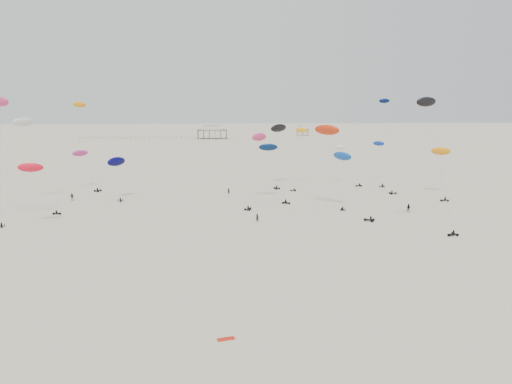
{
  "coord_description": "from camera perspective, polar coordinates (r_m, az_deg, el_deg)",
  "views": [
    {
      "loc": [
        -7.6,
        -6.09,
        23.45
      ],
      "look_at": [
        0.0,
        88.0,
        7.0
      ],
      "focal_mm": 35.0,
      "sensor_mm": 36.0,
      "label": 1
    }
  ],
  "objects": [
    {
      "name": "rig_10",
      "position": [
        113.53,
        10.42,
        2.72
      ],
      "size": [
        6.08,
        18.31,
        17.89
      ],
      "rotation": [
        0.0,
        0.0,
        1.04
      ],
      "color": "black",
      "rests_on": "ground"
    },
    {
      "name": "rig_17",
      "position": [
        132.15,
        -25.42,
        6.08
      ],
      "size": [
        6.71,
        17.45,
        22.98
      ],
      "rotation": [
        0.0,
        0.0,
        1.28
      ],
      "color": "black",
      "rests_on": "ground"
    },
    {
      "name": "rig_12",
      "position": [
        98.28,
        19.64,
        5.74
      ],
      "size": [
        7.0,
        8.85,
        25.14
      ],
      "rotation": [
        0.0,
        0.0,
        1.9
      ],
      "color": "black",
      "rests_on": "ground"
    },
    {
      "name": "pier_fence",
      "position": [
        360.94,
        -13.35,
        6.02
      ],
      "size": [
        80.2,
        0.2,
        1.5
      ],
      "color": "black",
      "rests_on": "ground"
    },
    {
      "name": "ground_plane",
      "position": [
        207.56,
        -2.49,
        3.39
      ],
      "size": [
        900.0,
        900.0,
        0.0
      ],
      "primitive_type": "plane",
      "color": "beige"
    },
    {
      "name": "rig_1",
      "position": [
        154.66,
        14.0,
        3.57
      ],
      "size": [
        5.04,
        13.92,
        15.25
      ],
      "rotation": [
        0.0,
        0.0,
        5.79
      ],
      "color": "black",
      "rests_on": "ground"
    },
    {
      "name": "spectator_1",
      "position": [
        116.12,
        17.03,
        -2.21
      ],
      "size": [
        1.23,
        1.02,
        2.17
      ],
      "primitive_type": "imported",
      "rotation": [
        0.0,
        0.0,
        5.84
      ],
      "color": "black",
      "rests_on": "ground"
    },
    {
      "name": "pavilion_main",
      "position": [
        356.62,
        -5.03,
        6.76
      ],
      "size": [
        21.0,
        13.0,
        9.8
      ],
      "color": "brown",
      "rests_on": "ground"
    },
    {
      "name": "rig_5",
      "position": [
        120.37,
        0.07,
        4.41
      ],
      "size": [
        6.87,
        15.36,
        19.01
      ],
      "rotation": [
        0.0,
        0.0,
        5.72
      ],
      "color": "black",
      "rests_on": "ground"
    },
    {
      "name": "rig_15",
      "position": [
        113.92,
        8.22,
        6.44
      ],
      "size": [
        7.27,
        6.49,
        19.52
      ],
      "rotation": [
        0.0,
        0.0,
        0.02
      ],
      "color": "black",
      "rests_on": "ground"
    },
    {
      "name": "rig_4",
      "position": [
        130.15,
        -15.62,
        2.88
      ],
      "size": [
        4.96,
        7.82,
        10.78
      ],
      "rotation": [
        0.0,
        0.0,
        3.43
      ],
      "color": "black",
      "rests_on": "ground"
    },
    {
      "name": "rig_2",
      "position": [
        145.4,
        5.02,
        5.71
      ],
      "size": [
        6.53,
        13.06,
        18.7
      ],
      "rotation": [
        0.0,
        0.0,
        1.44
      ],
      "color": "black",
      "rests_on": "ground"
    },
    {
      "name": "spectator_3",
      "position": [
        133.41,
        -3.14,
        -0.25
      ],
      "size": [
        0.76,
        0.56,
        1.98
      ],
      "primitive_type": "imported",
      "rotation": [
        0.0,
        0.0,
        3.06
      ],
      "color": "black",
      "rests_on": "ground"
    },
    {
      "name": "rig_16",
      "position": [
        149.41,
        -18.95,
        3.13
      ],
      "size": [
        10.02,
        11.52,
        13.26
      ],
      "rotation": [
        0.0,
        0.0,
        5.71
      ],
      "color": "black",
      "rests_on": "ground"
    },
    {
      "name": "rig_8",
      "position": [
        146.23,
        2.57,
        6.5
      ],
      "size": [
        6.41,
        11.52,
        18.52
      ],
      "rotation": [
        0.0,
        0.0,
        0.55
      ],
      "color": "black",
      "rests_on": "ground"
    },
    {
      "name": "rig_11",
      "position": [
        137.14,
        14.95,
        4.53
      ],
      "size": [
        5.15,
        3.32,
        25.3
      ],
      "rotation": [
        0.0,
        0.0,
        4.76
      ],
      "color": "black",
      "rests_on": "ground"
    },
    {
      "name": "rig_9",
      "position": [
        150.88,
        10.18,
        3.85
      ],
      "size": [
        7.5,
        7.32,
        12.4
      ],
      "rotation": [
        0.0,
        0.0,
        1.67
      ],
      "color": "black",
      "rests_on": "ground"
    },
    {
      "name": "spectator_2",
      "position": [
        132.49,
        -20.26,
        -0.93
      ],
      "size": [
        1.38,
        0.79,
        2.27
      ],
      "primitive_type": "imported",
      "rotation": [
        0.0,
        0.0,
        6.34
      ],
      "color": "black",
      "rests_on": "ground"
    },
    {
      "name": "spectator_0",
      "position": [
        102.04,
        0.14,
        -3.4
      ],
      "size": [
        0.87,
        0.78,
        1.99
      ],
      "primitive_type": "imported",
      "rotation": [
        0.0,
        0.0,
        2.65
      ],
      "color": "black",
      "rests_on": "ground"
    },
    {
      "name": "grounded_kite_b",
      "position": [
        52.9,
        -3.46,
        -16.45
      ],
      "size": [
        1.92,
        1.12,
        0.07
      ],
      "primitive_type": "cube",
      "rotation": [
        0.0,
        0.0,
        0.25
      ],
      "color": "red",
      "rests_on": "ground"
    },
    {
      "name": "rig_0",
      "position": [
        104.86,
        -25.27,
        1.01
      ],
      "size": [
        8.65,
        12.06,
        14.61
      ],
      "rotation": [
        0.0,
        0.0,
        3.73
      ],
      "color": "black",
      "rests_on": "ground"
    },
    {
      "name": "rig_6",
      "position": [
        109.09,
        -27.21,
        7.38
      ],
      "size": [
        4.97,
        6.01,
        25.31
      ],
      "rotation": [
        0.0,
        0.0,
        3.51
      ],
      "color": "black",
      "rests_on": "ground"
    },
    {
      "name": "rig_7",
      "position": [
        115.17,
        -20.44,
        4.84
      ],
      "size": [
        8.35,
        4.2,
        24.39
      ],
      "rotation": [
        0.0,
        0.0,
        4.31
      ],
      "color": "black",
      "rests_on": "ground"
    },
    {
      "name": "pavilion_small",
      "position": [
        392.47,
        5.34,
        6.93
      ],
      "size": [
        9.0,
        7.0,
        8.0
      ],
      "color": "brown",
      "rests_on": "ground"
    },
    {
      "name": "rig_13",
      "position": [
        139.59,
        20.44,
        3.44
      ],
      "size": [
        7.04,
        13.46,
        15.04
      ],
      "rotation": [
        0.0,
        0.0,
        1.73
      ],
      "color": "black",
      "rests_on": "ground"
    },
    {
      "name": "rig_14",
      "position": [
        123.7,
        1.84,
        3.84
      ],
      "size": [
        7.33,
        9.1,
        14.75
      ],
      "rotation": [
        0.0,
        0.0,
        3.89
      ],
      "color": "black",
      "rests_on": "ground"
    }
  ]
}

